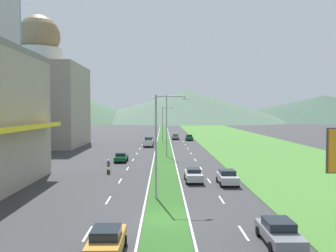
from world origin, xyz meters
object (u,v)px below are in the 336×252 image
street_lamp_far (164,122)px  street_lamp_near (160,139)px  car_7 (193,175)px  car_3 (121,157)px  car_4 (227,177)px  pickup_truck_0 (149,142)px  motorcycle_rider (109,168)px  street_lamp_mid (165,122)px  car_5 (107,241)px  car_1 (189,138)px  car_6 (175,137)px  car_2 (149,141)px  car_0 (279,232)px

street_lamp_far → street_lamp_near: bearing=-90.5°
car_7 → car_3: bearing=-147.3°
car_3 → car_4: (13.62, -17.29, 0.07)m
pickup_truck_0 → motorcycle_rider: 34.27m
street_lamp_far → street_lamp_mid: bearing=-89.6°
street_lamp_far → car_5: (-3.31, -70.97, -4.38)m
car_1 → car_6: (-3.62, 3.32, -0.02)m
car_1 → car_2: size_ratio=0.88×
car_7 → street_lamp_far: bearing=-176.3°
street_lamp_near → car_4: 10.53m
street_lamp_mid → car_0: size_ratio=2.52×
street_lamp_near → car_3: street_lamp_near is taller
street_lamp_near → car_2: street_lamp_near is taller
street_lamp_far → motorcycle_rider: bearing=-99.0°
street_lamp_far → car_0: street_lamp_far is taller
car_6 → motorcycle_rider: motorcycle_rider is taller
car_7 → car_2: bearing=-171.6°
street_lamp_far → car_6: bearing=66.6°
car_7 → motorcycle_rider: motorcycle_rider is taller
car_5 → pickup_truck_0: bearing=0.1°
pickup_truck_0 → street_lamp_far: bearing=-16.9°
car_2 → car_5: size_ratio=1.15×
street_lamp_near → car_3: size_ratio=2.16×
car_7 → pickup_truck_0: size_ratio=0.84×
street_lamp_far → car_4: 53.11m
street_lamp_mid → car_5: street_lamp_mid is taller
pickup_truck_0 → motorcycle_rider: (-3.71, -34.06, -0.24)m
street_lamp_mid → car_0: street_lamp_mid is taller
street_lamp_near → car_0: size_ratio=2.20×
car_0 → pickup_truck_0: bearing=-170.0°
car_6 → car_7: 58.48m
car_0 → car_3: bearing=-158.3°
car_3 → car_4: size_ratio=1.07×
street_lamp_far → car_7: (3.27, -50.84, -4.41)m
car_7 → motorcycle_rider: size_ratio=2.26×
street_lamp_near → car_4: size_ratio=2.32×
street_lamp_near → car_6: bearing=86.7°
street_lamp_near → street_lamp_far: street_lamp_near is taller
car_3 → pickup_truck_0: 24.03m
car_2 → motorcycle_rider: size_ratio=2.35×
street_lamp_mid → car_3: bearing=-139.3°
car_0 → car_1: (0.12, 73.76, 0.06)m
car_0 → car_6: 77.16m
car_1 → car_7: (-3.66, -55.15, -0.02)m
car_7 → car_5: bearing=-18.1°
street_lamp_mid → car_4: (6.65, -23.27, -5.30)m
car_3 → car_6: bearing=-13.3°
car_3 → motorcycle_rider: (-0.38, -10.27, 0.01)m
pickup_truck_0 → motorcycle_rider: bearing=173.8°
car_5 → car_6: 78.88m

